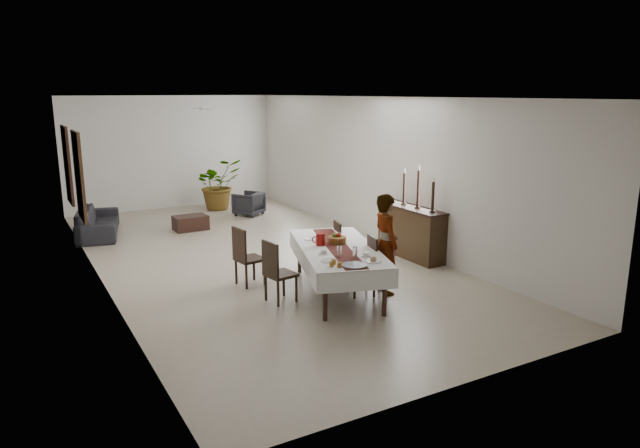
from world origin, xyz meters
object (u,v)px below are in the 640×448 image
Objects in this scene: dining_table_top at (338,249)px; sofa at (98,222)px; woman at (386,244)px; sideboard_body at (411,233)px; red_pitcher at (320,239)px.

dining_table_top is 6.79m from sofa.
dining_table_top reaches higher than sofa.
sideboard_body is (1.72, 1.49, -0.34)m from woman.
dining_table_top is 1.48× the size of sideboard_body.
sideboard_body is at bearing 42.27° from dining_table_top.
sideboard_body reaches higher than dining_table_top.
sideboard_body is 7.31m from sofa.
red_pitcher is 2.76m from sideboard_body.
red_pitcher is 0.12× the size of sideboard_body.
red_pitcher is 0.09× the size of sofa.
woman is (0.68, -0.42, 0.09)m from dining_table_top.
woman is 1.00× the size of sideboard_body.
sideboard_body is (2.60, 0.84, -0.39)m from red_pitcher.
sideboard_body is at bearing -121.43° from sofa.
sofa is (-2.68, 5.91, -0.57)m from red_pitcher.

